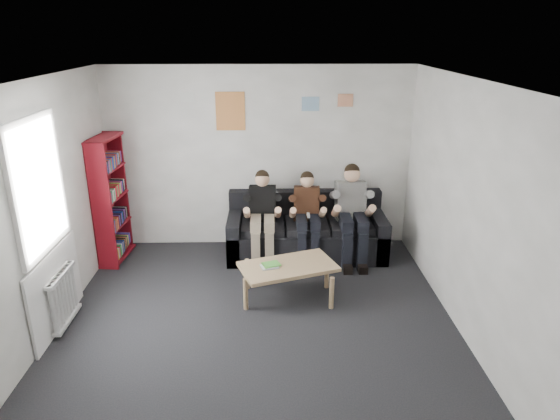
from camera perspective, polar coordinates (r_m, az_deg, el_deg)
name	(u,v)px	position (r m, az deg, el deg)	size (l,w,h in m)	color
room_shell	(255,219)	(5.07, -2.90, -0.99)	(5.00, 5.00, 5.00)	black
sofa	(306,233)	(7.39, 2.98, -2.67)	(2.28, 0.93, 0.88)	black
bookshelf	(111,199)	(7.43, -18.76, 1.15)	(0.27, 0.81, 1.79)	maroon
coffee_table	(288,269)	(6.14, 0.92, -6.75)	(1.14, 0.63, 0.45)	tan
game_cases	(270,265)	(6.07, -1.12, -6.35)	(0.23, 0.18, 0.03)	silver
person_left	(263,217)	(7.06, -2.01, -0.82)	(0.38, 0.81, 1.30)	black
person_middle	(307,217)	(7.08, 3.14, -0.84)	(0.37, 0.79, 1.27)	#54301C
person_right	(352,214)	(7.14, 8.25, -0.51)	(0.42, 0.90, 1.38)	silver
radiator	(64,298)	(6.13, -23.49, -9.16)	(0.10, 0.64, 0.60)	silver
window	(47,242)	(5.87, -25.07, -3.30)	(0.05, 1.30, 2.36)	white
poster_large	(230,111)	(7.32, -5.69, 11.17)	(0.42, 0.01, 0.55)	gold
poster_blue	(310,104)	(7.31, 3.50, 12.01)	(0.25, 0.01, 0.20)	#3C90CF
poster_pink	(345,100)	(7.36, 7.48, 12.33)	(0.22, 0.01, 0.18)	#B43876
poster_sign	(188,97)	(7.37, -10.52, 12.56)	(0.20, 0.01, 0.14)	silver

